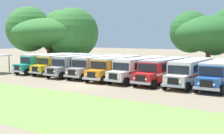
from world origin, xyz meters
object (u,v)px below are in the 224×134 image
at_px(parked_bus_slot_8, 221,72).
at_px(secondary_tree, 54,32).
at_px(parked_bus_slot_0, 49,62).
at_px(parked_bus_slot_1, 65,63).
at_px(parked_bus_slot_2, 79,64).
at_px(parked_bus_slot_5, 141,68).
at_px(parked_bus_slot_3, 99,65).
at_px(parked_bus_slot_6, 165,69).
at_px(broad_shade_tree, 209,33).
at_px(parked_bus_slot_7, 191,71).
at_px(parked_bus_slot_4, 117,66).

xyz_separation_m(parked_bus_slot_8, secondary_tree, (-33.58, 8.64, 4.81)).
relative_size(parked_bus_slot_0, parked_bus_slot_1, 1.01).
bearing_deg(parked_bus_slot_0, parked_bus_slot_1, 98.41).
bearing_deg(parked_bus_slot_2, parked_bus_slot_8, 90.65).
xyz_separation_m(parked_bus_slot_5, secondary_tree, (-24.09, 9.06, 4.81)).
bearing_deg(parked_bus_slot_5, parked_bus_slot_2, -85.53).
relative_size(parked_bus_slot_0, parked_bus_slot_3, 1.00).
distance_m(parked_bus_slot_6, secondary_tree, 29.04).
xyz_separation_m(parked_bus_slot_5, broad_shade_tree, (4.09, 13.91, 4.44)).
bearing_deg(parked_bus_slot_6, parked_bus_slot_5, -84.64).
bearing_deg(parked_bus_slot_1, parked_bus_slot_0, -84.64).
bearing_deg(parked_bus_slot_6, broad_shade_tree, 177.95).
distance_m(parked_bus_slot_2, parked_bus_slot_3, 3.22).
bearing_deg(parked_bus_slot_2, parked_bus_slot_6, 90.53).
xyz_separation_m(parked_bus_slot_6, broad_shade_tree, (0.95, 13.72, 4.44)).
xyz_separation_m(parked_bus_slot_2, parked_bus_slot_6, (13.00, 0.38, 0.00)).
bearing_deg(parked_bus_slot_0, parked_bus_slot_6, 93.48).
xyz_separation_m(parked_bus_slot_7, broad_shade_tree, (-2.18, 13.65, 4.44)).
relative_size(parked_bus_slot_4, parked_bus_slot_8, 1.00).
relative_size(parked_bus_slot_0, parked_bus_slot_6, 1.00).
xyz_separation_m(parked_bus_slot_3, parked_bus_slot_6, (9.80, 0.01, 0.00)).
bearing_deg(parked_bus_slot_6, parked_bus_slot_0, -87.85).
bearing_deg(parked_bus_slot_5, parked_bus_slot_3, -88.17).
relative_size(parked_bus_slot_1, parked_bus_slot_3, 1.00).
height_order(parked_bus_slot_7, broad_shade_tree, broad_shade_tree).
bearing_deg(parked_bus_slot_5, secondary_tree, -107.26).
relative_size(parked_bus_slot_1, parked_bus_slot_7, 1.00).
xyz_separation_m(parked_bus_slot_4, parked_bus_slot_8, (12.95, 0.63, 0.00)).
height_order(parked_bus_slot_0, parked_bus_slot_1, same).
bearing_deg(secondary_tree, parked_bus_slot_4, -24.18).
relative_size(parked_bus_slot_8, broad_shade_tree, 0.95).
relative_size(parked_bus_slot_5, broad_shade_tree, 0.95).
xyz_separation_m(parked_bus_slot_1, parked_bus_slot_6, (16.41, -0.20, 0.00)).
bearing_deg(parked_bus_slot_7, parked_bus_slot_0, -91.91).
bearing_deg(secondary_tree, parked_bus_slot_6, -18.04).
xyz_separation_m(parked_bus_slot_1, parked_bus_slot_7, (19.54, -0.12, 0.00)).
distance_m(parked_bus_slot_3, parked_bus_slot_6, 9.80).
distance_m(parked_bus_slot_1, secondary_tree, 14.67).
bearing_deg(secondary_tree, parked_bus_slot_5, -20.60).
bearing_deg(parked_bus_slot_0, parked_bus_slot_4, 91.84).
distance_m(parked_bus_slot_2, parked_bus_slot_5, 9.86).
distance_m(parked_bus_slot_0, parked_bus_slot_2, 6.49).
height_order(parked_bus_slot_5, parked_bus_slot_6, same).
xyz_separation_m(parked_bus_slot_2, parked_bus_slot_5, (9.86, 0.19, 0.00)).
height_order(parked_bus_slot_2, parked_bus_slot_7, same).
bearing_deg(parked_bus_slot_3, broad_shade_tree, 140.22).
bearing_deg(parked_bus_slot_2, parked_bus_slot_5, 89.97).
bearing_deg(parked_bus_slot_7, broad_shade_tree, -173.22).
relative_size(parked_bus_slot_2, parked_bus_slot_6, 1.00).
bearing_deg(parked_bus_slot_7, parked_bus_slot_6, -90.87).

